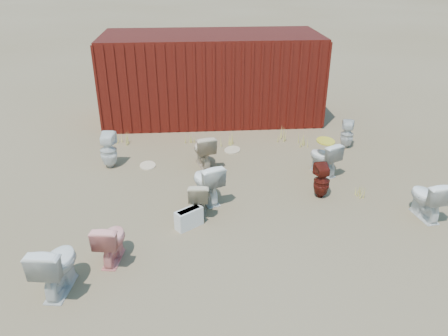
{
  "coord_description": "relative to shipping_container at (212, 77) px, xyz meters",
  "views": [
    {
      "loc": [
        -0.59,
        -7.13,
        4.37
      ],
      "look_at": [
        0.0,
        0.6,
        0.55
      ],
      "focal_mm": 35.0,
      "sensor_mm": 36.0,
      "label": 1
    }
  ],
  "objects": [
    {
      "name": "loose_tank",
      "position": [
        -0.71,
        -5.8,
        -1.02
      ],
      "size": [
        0.52,
        0.46,
        0.35
      ],
      "primitive_type": "cube",
      "rotation": [
        0.0,
        0.0,
        0.63
      ],
      "color": "silver",
      "rests_on": "ground"
    },
    {
      "name": "toilet_front_pink",
      "position": [
        -1.92,
        -6.63,
        -0.84
      ],
      "size": [
        0.5,
        0.76,
        0.72
      ],
      "primitive_type": "imported",
      "rotation": [
        0.0,
        0.0,
        2.99
      ],
      "color": "pink",
      "rests_on": "ground"
    },
    {
      "name": "weed_clump_e",
      "position": [
        1.72,
        -1.94,
        -1.04
      ],
      "size": [
        0.34,
        0.34,
        0.33
      ],
      "primitive_type": "cone",
      "color": "gold",
      "rests_on": "ground"
    },
    {
      "name": "toilet_front_maroon",
      "position": [
        1.9,
        -4.92,
        -0.85
      ],
      "size": [
        0.34,
        0.35,
        0.7
      ],
      "primitive_type": "imported",
      "rotation": [
        0.0,
        0.0,
        3.24
      ],
      "color": "#55160E",
      "rests_on": "ground"
    },
    {
      "name": "toilet_back_a",
      "position": [
        -2.49,
        -3.22,
        -0.79
      ],
      "size": [
        0.41,
        0.42,
        0.82
      ],
      "primitive_type": "imported",
      "rotation": [
        0.0,
        0.0,
        3.03
      ],
      "color": "white",
      "rests_on": "ground"
    },
    {
      "name": "toilet_back_beige_right",
      "position": [
        -0.51,
        -5.34,
        -0.86
      ],
      "size": [
        0.44,
        0.7,
        0.68
      ],
      "primitive_type": "imported",
      "rotation": [
        0.0,
        0.0,
        3.04
      ],
      "color": "#BFAE8C",
      "rests_on": "ground"
    },
    {
      "name": "weed_clump_d",
      "position": [
        -0.69,
        -1.86,
        -1.07
      ],
      "size": [
        0.3,
        0.3,
        0.26
      ],
      "primitive_type": "cone",
      "color": "gold",
      "rests_on": "ground"
    },
    {
      "name": "toilet_front_c",
      "position": [
        -0.36,
        -4.88,
        -0.79
      ],
      "size": [
        0.74,
        0.92,
        0.82
      ],
      "primitive_type": "imported",
      "rotation": [
        0.0,
        0.0,
        3.54
      ],
      "color": "white",
      "rests_on": "ground"
    },
    {
      "name": "weed_clump_c",
      "position": [
        2.16,
        -2.34,
        -1.04
      ],
      "size": [
        0.36,
        0.36,
        0.33
      ],
      "primitive_type": "cone",
      "color": "gold",
      "rests_on": "ground"
    },
    {
      "name": "weed_clump_a",
      "position": [
        -2.38,
        -1.91,
        -1.05
      ],
      "size": [
        0.36,
        0.36,
        0.3
      ],
      "primitive_type": "cone",
      "color": "gold",
      "rests_on": "ground"
    },
    {
      "name": "shipping_container",
      "position": [
        0.0,
        0.0,
        0.0
      ],
      "size": [
        6.0,
        2.4,
        2.4
      ],
      "primitive_type": "cube",
      "color": "#440C0B",
      "rests_on": "ground"
    },
    {
      "name": "toilet_back_yellowlid",
      "position": [
        2.23,
        -3.91,
        -0.82
      ],
      "size": [
        0.71,
        0.85,
        0.76
      ],
      "primitive_type": "imported",
      "rotation": [
        0.0,
        0.0,
        3.6
      ],
      "color": "silver",
      "rests_on": "ground"
    },
    {
      "name": "loose_lid_near",
      "position": [
        0.37,
        -2.52,
        -1.19
      ],
      "size": [
        0.55,
        0.61,
        0.02
      ],
      "primitive_type": "ellipsoid",
      "rotation": [
        0.0,
        0.0,
        -0.42
      ],
      "color": "#C8B691",
      "rests_on": "ground"
    },
    {
      "name": "weed_clump_f",
      "position": [
        2.72,
        -4.95,
        -1.08
      ],
      "size": [
        0.28,
        0.28,
        0.25
      ],
      "primitive_type": "cone",
      "color": "gold",
      "rests_on": "ground"
    },
    {
      "name": "toilet_front_a",
      "position": [
        -2.57,
        -7.27,
        -0.78
      ],
      "size": [
        0.59,
        0.89,
        0.85
      ],
      "primitive_type": "imported",
      "rotation": [
        0.0,
        0.0,
        2.99
      ],
      "color": "silver",
      "rests_on": "ground"
    },
    {
      "name": "toilet_back_beige_left",
      "position": [
        -0.37,
        -3.34,
        -0.81
      ],
      "size": [
        0.6,
        0.84,
        0.78
      ],
      "primitive_type": "imported",
      "rotation": [
        0.0,
        0.0,
        3.37
      ],
      "color": "#C5AE90",
      "rests_on": "ground"
    },
    {
      "name": "ground",
      "position": [
        0.0,
        -5.2,
        -1.2
      ],
      "size": [
        100.0,
        100.0,
        0.0
      ],
      "primitive_type": "plane",
      "color": "brown",
      "rests_on": "ground"
    },
    {
      "name": "yellow_lid",
      "position": [
        2.23,
        -3.91,
        -0.43
      ],
      "size": [
        0.38,
        0.48,
        0.02
      ],
      "primitive_type": "ellipsoid",
      "color": "gold",
      "rests_on": "toilet_back_yellowlid"
    },
    {
      "name": "toilet_back_e",
      "position": [
        3.22,
        -2.54,
        -0.85
      ],
      "size": [
        0.4,
        0.4,
        0.69
      ],
      "primitive_type": "imported",
      "rotation": [
        0.0,
        0.0,
        2.81
      ],
      "color": "silver",
      "rests_on": "ground"
    },
    {
      "name": "toilet_front_e",
      "position": [
        3.6,
        -5.79,
        -0.81
      ],
      "size": [
        0.53,
        0.82,
        0.78
      ],
      "primitive_type": "imported",
      "rotation": [
        0.0,
        0.0,
        3.28
      ],
      "color": "white",
      "rests_on": "ground"
    },
    {
      "name": "loose_lid_far",
      "position": [
        -1.65,
        -3.24,
        -1.19
      ],
      "size": [
        0.42,
        0.51,
        0.02
      ],
      "primitive_type": "ellipsoid",
      "rotation": [
        0.0,
        0.0,
        0.13
      ],
      "color": "beige",
      "rests_on": "ground"
    },
    {
      "name": "weed_clump_b",
      "position": [
        0.26,
        -2.26,
        -1.06
      ],
      "size": [
        0.32,
        0.32,
        0.29
      ],
      "primitive_type": "cone",
      "color": "gold",
      "rests_on": "ground"
    }
  ]
}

